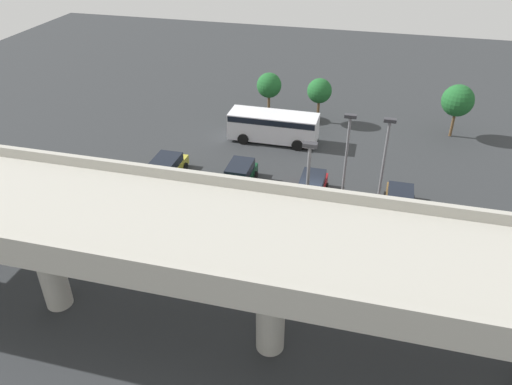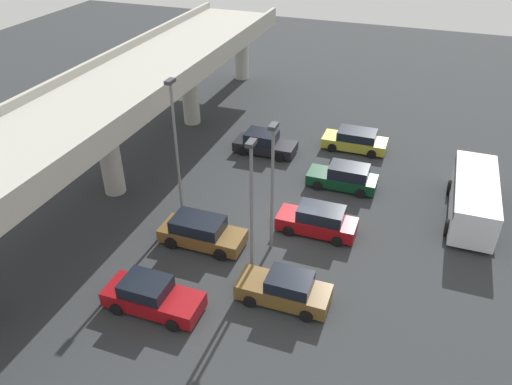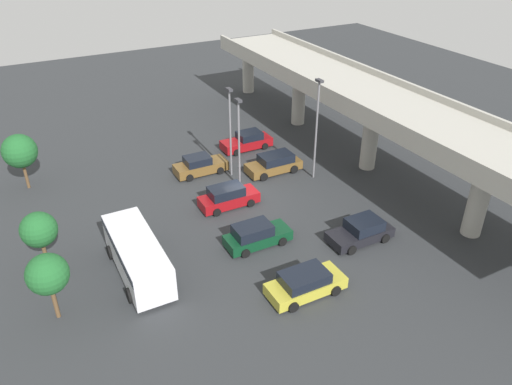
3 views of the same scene
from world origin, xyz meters
name	(u,v)px [view 2 (image 2 of 3)]	position (x,y,z in m)	size (l,w,h in m)	color
ground_plane	(292,229)	(0.00, 0.00, 0.00)	(96.99, 96.99, 0.00)	#2D3033
highway_overpass	(102,110)	(0.00, 11.91, 5.65)	(46.59, 6.90, 7.09)	#ADAAA0
parked_car_0	(152,296)	(-8.25, 4.45, 0.73)	(2.09, 4.70, 1.61)	maroon
parked_car_1	(285,289)	(-5.70, -1.30, 0.73)	(2.04, 4.46, 1.60)	brown
parked_car_2	(201,232)	(-3.01, 4.36, 0.78)	(2.17, 4.71, 1.62)	brown
parked_car_3	(318,221)	(0.19, -1.45, 0.79)	(1.98, 4.50, 1.68)	maroon
parked_car_4	(344,177)	(5.54, -1.89, 0.76)	(2.03, 4.47, 1.62)	#0C381E
parked_car_5	(264,143)	(8.40, 4.62, 0.73)	(2.22, 4.51, 1.57)	black
parked_car_6	(355,140)	(11.14, -1.60, 0.73)	(2.20, 4.68, 1.52)	gold
shuttle_bus	(474,196)	(4.78, -9.66, 1.48)	(7.42, 2.70, 2.46)	silver
lamp_post_near_aisle	(272,179)	(-2.02, 0.62, 4.39)	(0.70, 0.35, 7.42)	slate
lamp_post_mid_lot	(176,140)	(-0.62, 6.78, 4.89)	(0.70, 0.35, 8.38)	slate
lamp_post_by_overpass	(251,200)	(-4.25, 0.93, 4.45)	(0.70, 0.35, 7.53)	slate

